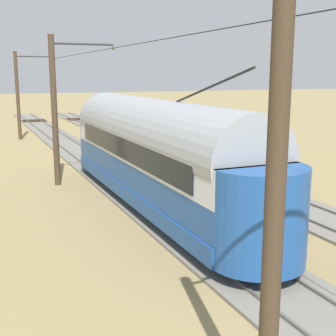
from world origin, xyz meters
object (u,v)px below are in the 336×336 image
vintage_streetcar (154,151)px  catenary_pole_mid_near (56,108)px  track_end_bumper (125,134)px  catenary_pole_mid_far (281,193)px  catenary_pole_foreground (19,94)px

vintage_streetcar → catenary_pole_mid_near: catenary_pole_mid_near is taller
vintage_streetcar → track_end_bumper: size_ratio=9.46×
vintage_streetcar → catenary_pole_mid_far: catenary_pole_mid_far is taller
catenary_pole_mid_near → track_end_bumper: catenary_pole_mid_near is taller
catenary_pole_foreground → catenary_pole_mid_far: (0.00, 34.31, 0.00)m
vintage_streetcar → catenary_pole_foreground: (2.82, -22.44, 1.42)m
catenary_pole_mid_far → catenary_pole_foreground: bearing=-90.0°
catenary_pole_foreground → catenary_pole_mid_near: (0.00, 17.16, 0.00)m
catenary_pole_foreground → catenary_pole_mid_near: size_ratio=1.00×
vintage_streetcar → catenary_pole_foreground: bearing=-82.8°
track_end_bumper → catenary_pole_mid_near: bearing=60.6°
catenary_pole_foreground → track_end_bumper: 9.08m
catenary_pole_foreground → catenary_pole_mid_far: same height
catenary_pole_foreground → vintage_streetcar: bearing=97.2°
catenary_pole_mid_near → catenary_pole_mid_far: (0.00, 17.16, 0.00)m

